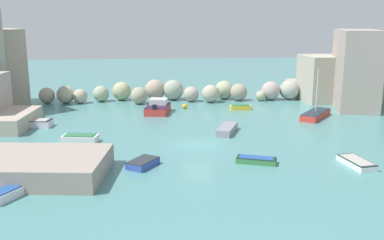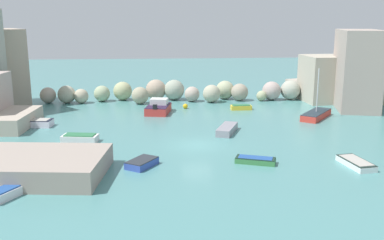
{
  "view_description": "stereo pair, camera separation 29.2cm",
  "coord_description": "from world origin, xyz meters",
  "px_view_note": "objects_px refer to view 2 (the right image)",
  "views": [
    {
      "loc": [
        -3.75,
        -35.31,
        10.44
      ],
      "look_at": [
        0.0,
        4.98,
        1.0
      ],
      "focal_mm": 41.27,
      "sensor_mm": 36.0,
      "label": 1
    },
    {
      "loc": [
        -3.46,
        -35.33,
        10.44
      ],
      "look_at": [
        0.0,
        4.98,
        1.0
      ],
      "focal_mm": 41.27,
      "sensor_mm": 36.0,
      "label": 2
    }
  ],
  "objects_px": {
    "moored_boat_1": "(255,160)",
    "moored_boat_6": "(142,163)",
    "moored_boat_10": "(241,107)",
    "moored_boat_3": "(33,123)",
    "moored_boat_7": "(356,163)",
    "moored_boat_0": "(158,108)",
    "moored_boat_9": "(80,138)",
    "moored_boat_4": "(11,191)",
    "moored_boat_5": "(227,129)",
    "moored_boat_2": "(316,115)",
    "stone_dock": "(37,166)",
    "channel_buoy": "(185,106)"
  },
  "relations": [
    {
      "from": "moored_boat_1",
      "to": "moored_boat_3",
      "type": "distance_m",
      "value": 23.18
    },
    {
      "from": "moored_boat_3",
      "to": "moored_boat_9",
      "type": "relative_size",
      "value": 1.23
    },
    {
      "from": "moored_boat_6",
      "to": "moored_boat_7",
      "type": "height_order",
      "value": "moored_boat_6"
    },
    {
      "from": "moored_boat_6",
      "to": "moored_boat_10",
      "type": "bearing_deg",
      "value": 3.87
    },
    {
      "from": "moored_boat_3",
      "to": "moored_boat_4",
      "type": "distance_m",
      "value": 17.84
    },
    {
      "from": "channel_buoy",
      "to": "moored_boat_9",
      "type": "relative_size",
      "value": 0.18
    },
    {
      "from": "moored_boat_3",
      "to": "moored_boat_4",
      "type": "xyz_separation_m",
      "value": [
        3.26,
        -17.54,
        -0.07
      ]
    },
    {
      "from": "moored_boat_5",
      "to": "stone_dock",
      "type": "bearing_deg",
      "value": 146.97
    },
    {
      "from": "moored_boat_6",
      "to": "moored_boat_1",
      "type": "bearing_deg",
      "value": -56.12
    },
    {
      "from": "moored_boat_5",
      "to": "moored_boat_2",
      "type": "bearing_deg",
      "value": -41.43
    },
    {
      "from": "moored_boat_3",
      "to": "moored_boat_0",
      "type": "bearing_deg",
      "value": -149.52
    },
    {
      "from": "moored_boat_4",
      "to": "moored_boat_3",
      "type": "bearing_deg",
      "value": -139.38
    },
    {
      "from": "moored_boat_0",
      "to": "moored_boat_5",
      "type": "bearing_deg",
      "value": -135.09
    },
    {
      "from": "channel_buoy",
      "to": "moored_boat_9",
      "type": "bearing_deg",
      "value": -126.97
    },
    {
      "from": "moored_boat_2",
      "to": "moored_boat_9",
      "type": "bearing_deg",
      "value": -34.71
    },
    {
      "from": "moored_boat_0",
      "to": "moored_boat_4",
      "type": "xyz_separation_m",
      "value": [
        -9.12,
        -22.83,
        -0.29
      ]
    },
    {
      "from": "moored_boat_0",
      "to": "moored_boat_10",
      "type": "xyz_separation_m",
      "value": [
        9.58,
        0.95,
        -0.31
      ]
    },
    {
      "from": "moored_boat_9",
      "to": "moored_boat_2",
      "type": "bearing_deg",
      "value": -152.97
    },
    {
      "from": "moored_boat_0",
      "to": "moored_boat_3",
      "type": "bearing_deg",
      "value": 124.26
    },
    {
      "from": "moored_boat_6",
      "to": "moored_boat_4",
      "type": "bearing_deg",
      "value": 154.57
    },
    {
      "from": "channel_buoy",
      "to": "moored_boat_7",
      "type": "relative_size",
      "value": 0.17
    },
    {
      "from": "moored_boat_9",
      "to": "moored_boat_7",
      "type": "bearing_deg",
      "value": 168.57
    },
    {
      "from": "moored_boat_7",
      "to": "moored_boat_3",
      "type": "bearing_deg",
      "value": 53.35
    },
    {
      "from": "moored_boat_1",
      "to": "moored_boat_6",
      "type": "bearing_deg",
      "value": 20.51
    },
    {
      "from": "moored_boat_10",
      "to": "moored_boat_2",
      "type": "bearing_deg",
      "value": 144.55
    },
    {
      "from": "channel_buoy",
      "to": "moored_boat_0",
      "type": "relative_size",
      "value": 0.13
    },
    {
      "from": "channel_buoy",
      "to": "moored_boat_10",
      "type": "height_order",
      "value": "channel_buoy"
    },
    {
      "from": "moored_boat_5",
      "to": "moored_boat_7",
      "type": "relative_size",
      "value": 1.21
    },
    {
      "from": "channel_buoy",
      "to": "moored_boat_5",
      "type": "height_order",
      "value": "moored_boat_5"
    },
    {
      "from": "moored_boat_7",
      "to": "moored_boat_9",
      "type": "distance_m",
      "value": 22.36
    },
    {
      "from": "stone_dock",
      "to": "moored_boat_5",
      "type": "relative_size",
      "value": 2.21
    },
    {
      "from": "moored_boat_5",
      "to": "moored_boat_7",
      "type": "xyz_separation_m",
      "value": [
        7.71,
        -10.13,
        -0.07
      ]
    },
    {
      "from": "moored_boat_0",
      "to": "moored_boat_2",
      "type": "xyz_separation_m",
      "value": [
        16.66,
        -4.08,
        -0.22
      ]
    },
    {
      "from": "moored_boat_0",
      "to": "moored_boat_4",
      "type": "bearing_deg",
      "value": 169.35
    },
    {
      "from": "moored_boat_2",
      "to": "moored_boat_7",
      "type": "height_order",
      "value": "moored_boat_2"
    },
    {
      "from": "moored_boat_1",
      "to": "moored_boat_5",
      "type": "bearing_deg",
      "value": -65.51
    },
    {
      "from": "moored_boat_2",
      "to": "moored_boat_3",
      "type": "bearing_deg",
      "value": -49.33
    },
    {
      "from": "moored_boat_2",
      "to": "moored_boat_4",
      "type": "height_order",
      "value": "moored_boat_2"
    },
    {
      "from": "stone_dock",
      "to": "moored_boat_4",
      "type": "relative_size",
      "value": 2.78
    },
    {
      "from": "moored_boat_3",
      "to": "moored_boat_9",
      "type": "bearing_deg",
      "value": 140.04
    },
    {
      "from": "moored_boat_10",
      "to": "moored_boat_1",
      "type": "bearing_deg",
      "value": 81.91
    },
    {
      "from": "moored_boat_6",
      "to": "moored_boat_3",
      "type": "bearing_deg",
      "value": 74.03
    },
    {
      "from": "moored_boat_9",
      "to": "moored_boat_3",
      "type": "bearing_deg",
      "value": -37.27
    },
    {
      "from": "moored_boat_4",
      "to": "moored_boat_7",
      "type": "xyz_separation_m",
      "value": [
        23.06,
        3.38,
        -0.05
      ]
    },
    {
      "from": "moored_boat_10",
      "to": "channel_buoy",
      "type": "bearing_deg",
      "value": -9.89
    },
    {
      "from": "stone_dock",
      "to": "moored_boat_2",
      "type": "bearing_deg",
      "value": 31.78
    },
    {
      "from": "moored_boat_2",
      "to": "moored_boat_10",
      "type": "xyz_separation_m",
      "value": [
        -7.08,
        5.03,
        -0.09
      ]
    },
    {
      "from": "moored_boat_9",
      "to": "moored_boat_6",
      "type": "bearing_deg",
      "value": 138.21
    },
    {
      "from": "moored_boat_2",
      "to": "moored_boat_6",
      "type": "bearing_deg",
      "value": -13.66
    },
    {
      "from": "moored_boat_4",
      "to": "moored_boat_6",
      "type": "relative_size",
      "value": 1.16
    }
  ]
}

